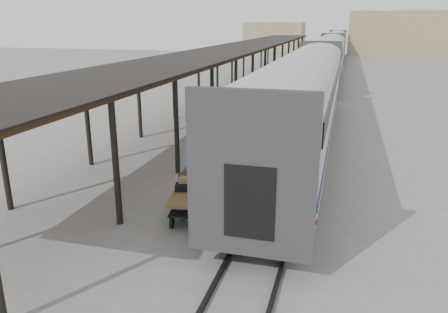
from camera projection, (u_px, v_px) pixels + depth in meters
ground at (183, 203)px, 15.21m from camera, size 160.00×160.00×0.00m
train at (328, 56)px, 44.73m from camera, size 3.45×76.01×4.01m
canopy at (244, 47)px, 37.00m from camera, size 4.90×64.30×4.15m
rails at (326, 82)px, 45.69m from camera, size 1.54×150.00×0.12m
building_far at (398, 33)px, 82.32m from camera, size 18.00×10.00×8.00m
building_left at (275, 37)px, 92.39m from camera, size 12.00×8.00×6.00m
baggage_cart at (193, 197)px, 14.06m from camera, size 1.60×2.56×0.86m
suitcase_stack at (193, 181)px, 14.29m from camera, size 1.18×1.25×0.59m
luggage_tug at (251, 99)px, 31.73m from camera, size 1.53×1.93×1.49m
porter at (193, 175)px, 13.10m from camera, size 0.38×0.58×1.57m
pedestrian at (210, 104)px, 28.69m from camera, size 1.10×0.57×1.80m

